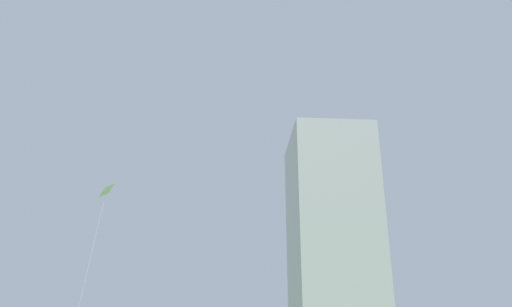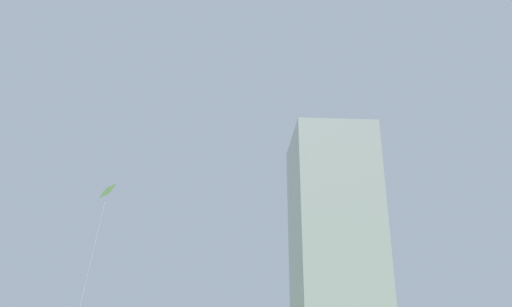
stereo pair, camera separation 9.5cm
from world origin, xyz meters
TOP-DOWN VIEW (x-y plane):
  - kite_flying_1 at (-8.67, 32.01)m, footprint 1.01×4.83m
  - distant_highrise_0 at (26.11, 120.01)m, footprint 21.09×25.52m

SIDE VIEW (x-z plane):
  - kite_flying_1 at x=-8.67m, z-range 7.19..22.87m
  - distant_highrise_0 at x=26.11m, z-range 0.00..58.70m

